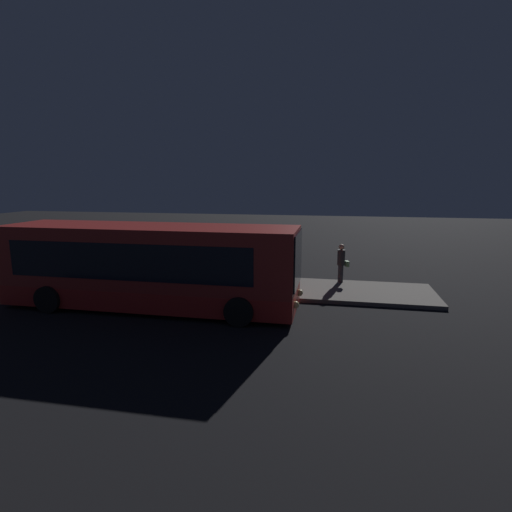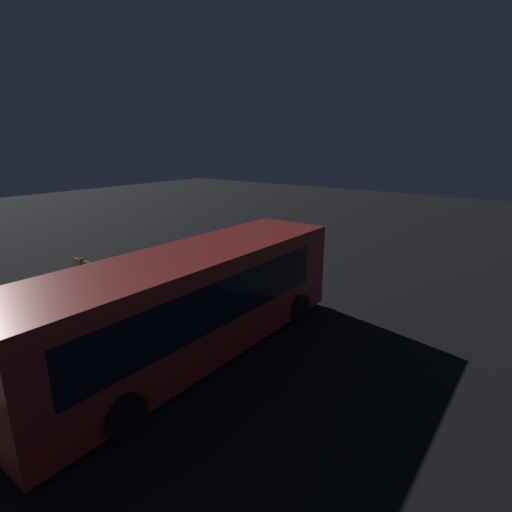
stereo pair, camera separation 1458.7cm
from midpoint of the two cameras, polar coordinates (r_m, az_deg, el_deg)
The scene contains 9 objects.
ground at distance 11.43m, azimuth 14.48°, elevation -16.41°, with size 80.00×80.00×0.00m, color black.
platform at distance 14.34m, azimuth 13.81°, elevation -10.33°, with size 20.00×3.23×0.15m.
bus_lead at distance 10.85m, azimuth 12.41°, elevation -9.39°, with size 10.58×2.87×2.95m.
passenger_boarding at distance 14.37m, azimuth 15.61°, elevation -5.86°, with size 0.69×0.62×1.86m.
passenger_waiting at distance 13.60m, azimuth 17.11°, elevation -7.27°, with size 0.51×0.51×1.67m.
passenger_with_bags at distance 16.72m, azimuth 36.04°, elevation -5.51°, with size 0.56×0.43×1.67m.
suitcase at distance 15.13m, azimuth 14.61°, elevation -7.65°, with size 0.43×0.26×0.88m.
sign_post at distance 12.89m, azimuth 4.30°, elevation -3.97°, with size 0.10×0.75×2.69m.
trash_bin at distance 15.31m, azimuth 3.06°, elevation -7.08°, with size 0.44×0.44×0.65m.
Camera 1 is at (5.99, -12.85, 4.49)m, focal length 28.00 mm.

